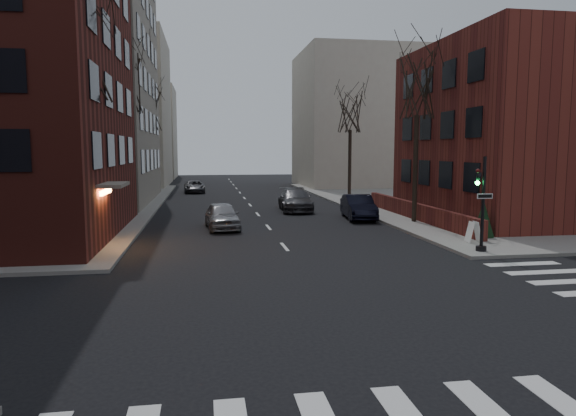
# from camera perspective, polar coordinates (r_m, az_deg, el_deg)

# --- Properties ---
(ground) EXTENTS (160.00, 160.00, 0.00)m
(ground) POSITION_cam_1_polar(r_m,az_deg,el_deg) (12.26, 8.57, -14.79)
(ground) COLOR black
(ground) RESTS_ON ground
(sidewalk_far_right) EXTENTS (44.00, 44.00, 0.15)m
(sidewalk_far_right) POSITION_cam_1_polar(r_m,az_deg,el_deg) (52.43, 29.20, 0.92)
(sidewalk_far_right) COLOR gray
(sidewalk_far_right) RESTS_ON ground
(building_left_tan) EXTENTS (18.00, 18.00, 28.00)m
(building_left_tan) POSITION_cam_1_polar(r_m,az_deg,el_deg) (47.80, -26.66, 17.39)
(building_left_tan) COLOR gray
(building_left_tan) RESTS_ON ground
(building_right_brick) EXTENTS (12.00, 14.00, 11.00)m
(building_right_brick) POSITION_cam_1_polar(r_m,az_deg,el_deg) (35.99, 24.88, 7.62)
(building_right_brick) COLOR maroon
(building_right_brick) RESTS_ON ground
(low_wall_right) EXTENTS (0.35, 16.00, 1.00)m
(low_wall_right) POSITION_cam_1_polar(r_m,az_deg,el_deg) (32.73, 13.96, -0.32)
(low_wall_right) COLOR maroon
(low_wall_right) RESTS_ON sidewalk_far_right
(building_distant_la) EXTENTS (14.00, 16.00, 18.00)m
(building_distant_la) POSITION_cam_1_polar(r_m,az_deg,el_deg) (67.00, -19.35, 10.07)
(building_distant_la) COLOR #BFB6A2
(building_distant_la) RESTS_ON ground
(building_distant_ra) EXTENTS (14.00, 14.00, 16.00)m
(building_distant_ra) POSITION_cam_1_polar(r_m,az_deg,el_deg) (63.73, 7.82, 9.67)
(building_distant_ra) COLOR #BFB6A2
(building_distant_ra) RESTS_ON ground
(building_distant_lb) EXTENTS (10.00, 12.00, 14.00)m
(building_distant_lb) POSITION_cam_1_polar(r_m,az_deg,el_deg) (83.44, -15.89, 8.04)
(building_distant_lb) COLOR #BFB6A2
(building_distant_lb) RESTS_ON ground
(traffic_signal) EXTENTS (0.76, 0.44, 4.00)m
(traffic_signal) POSITION_cam_1_polar(r_m,az_deg,el_deg) (23.08, 20.70, -0.20)
(traffic_signal) COLOR black
(traffic_signal) RESTS_ON sidewalk_far_right
(tree_left_a) EXTENTS (4.18, 4.18, 10.26)m
(tree_left_a) POSITION_cam_1_polar(r_m,az_deg,el_deg) (25.73, -21.66, 15.09)
(tree_left_a) COLOR #2D231C
(tree_left_a) RESTS_ON sidewalk_far_left
(tree_left_b) EXTENTS (4.40, 4.40, 10.80)m
(tree_left_b) POSITION_cam_1_polar(r_m,az_deg,el_deg) (37.50, -17.68, 13.08)
(tree_left_b) COLOR #2D231C
(tree_left_b) RESTS_ON sidewalk_far_left
(tree_left_c) EXTENTS (3.96, 3.96, 9.72)m
(tree_left_c) POSITION_cam_1_polar(r_m,az_deg,el_deg) (51.26, -15.34, 10.32)
(tree_left_c) COLOR #2D231C
(tree_left_c) RESTS_ON sidewalk_far_left
(tree_right_a) EXTENTS (3.96, 3.96, 9.72)m
(tree_right_a) POSITION_cam_1_polar(r_m,az_deg,el_deg) (31.60, 14.21, 12.85)
(tree_right_a) COLOR #2D231C
(tree_right_a) RESTS_ON sidewalk_far_right
(tree_right_b) EXTENTS (3.74, 3.74, 9.18)m
(tree_right_b) POSITION_cam_1_polar(r_m,az_deg,el_deg) (44.72, 6.95, 10.52)
(tree_right_b) COLOR #2D231C
(tree_right_b) RESTS_ON sidewalk_far_right
(streetlamp_near) EXTENTS (0.36, 0.36, 6.28)m
(streetlamp_near) POSITION_cam_1_polar(r_m,az_deg,el_deg) (33.19, -17.37, 5.88)
(streetlamp_near) COLOR black
(streetlamp_near) RESTS_ON sidewalk_far_left
(streetlamp_far) EXTENTS (0.36, 0.36, 6.28)m
(streetlamp_far) POSITION_cam_1_polar(r_m,az_deg,el_deg) (53.07, -14.34, 6.11)
(streetlamp_far) COLOR black
(streetlamp_far) RESTS_ON sidewalk_far_left
(parked_sedan) EXTENTS (2.13, 4.87, 1.56)m
(parked_sedan) POSITION_cam_1_polar(r_m,az_deg,el_deg) (33.07, 7.82, 0.11)
(parked_sedan) COLOR black
(parked_sedan) RESTS_ON ground
(car_lane_silver) EXTENTS (2.07, 4.45, 1.48)m
(car_lane_silver) POSITION_cam_1_polar(r_m,az_deg,el_deg) (29.04, -7.34, -0.85)
(car_lane_silver) COLOR gray
(car_lane_silver) RESTS_ON ground
(car_lane_gray) EXTENTS (2.55, 5.56, 1.58)m
(car_lane_gray) POSITION_cam_1_polar(r_m,az_deg,el_deg) (37.28, 0.80, 0.91)
(car_lane_gray) COLOR #3A3A3E
(car_lane_gray) RESTS_ON ground
(car_lane_far) EXTENTS (2.25, 4.57, 1.25)m
(car_lane_far) POSITION_cam_1_polar(r_m,az_deg,el_deg) (53.76, -10.35, 2.35)
(car_lane_far) COLOR #404045
(car_lane_far) RESTS_ON ground
(sandwich_board) EXTENTS (0.48, 0.64, 0.98)m
(sandwich_board) POSITION_cam_1_polar(r_m,az_deg,el_deg) (25.31, 19.91, -2.50)
(sandwich_board) COLOR white
(sandwich_board) RESTS_ON sidewalk_far_right
(evergreen_shrub) EXTENTS (1.40, 1.40, 1.78)m
(evergreen_shrub) POSITION_cam_1_polar(r_m,az_deg,el_deg) (27.05, 20.88, -1.13)
(evergreen_shrub) COLOR #163117
(evergreen_shrub) RESTS_ON sidewalk_far_right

